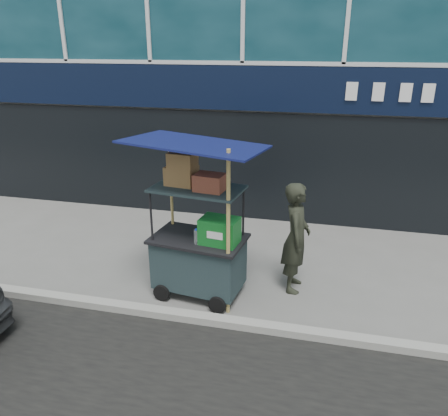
# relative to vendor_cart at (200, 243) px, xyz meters

# --- Properties ---
(ground) EXTENTS (80.00, 80.00, 0.00)m
(ground) POSITION_rel_vendor_cart_xyz_m (-0.01, -0.54, -0.90)
(ground) COLOR #64635F
(ground) RESTS_ON ground
(curb) EXTENTS (80.00, 0.18, 0.12)m
(curb) POSITION_rel_vendor_cart_xyz_m (-0.01, -0.74, -0.84)
(curb) COLOR gray
(curb) RESTS_ON ground
(vendor_cart) EXTENTS (2.05, 1.58, 2.56)m
(vendor_cart) POSITION_rel_vendor_cart_xyz_m (0.00, 0.00, 0.00)
(vendor_cart) COLOR #19282B
(vendor_cart) RESTS_ON ground
(vendor_man) EXTENTS (0.44, 0.67, 1.82)m
(vendor_man) POSITION_rel_vendor_cart_xyz_m (1.44, 0.53, 0.01)
(vendor_man) COLOR black
(vendor_man) RESTS_ON ground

